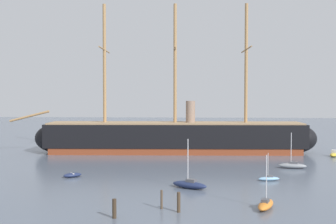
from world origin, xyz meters
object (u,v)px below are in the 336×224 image
dinghy_mid_left (72,175)px  motorboat_far_right (334,154)px  tall_ship (175,137)px  sailboat_foreground_right (266,204)px  sailboat_near_centre (190,184)px  mooring_piling_left_pair (114,209)px  sailboat_mid_right (269,178)px  sailboat_alongside_stern (292,165)px  mooring_piling_right_pair (162,199)px  motorboat_far_left (69,150)px  mooring_piling_nearest (179,202)px

dinghy_mid_left → motorboat_far_right: bearing=28.2°
tall_ship → sailboat_foreground_right: size_ratio=11.12×
sailboat_near_centre → mooring_piling_left_pair: (-7.74, -15.07, 0.45)m
tall_ship → dinghy_mid_left: size_ratio=21.87×
sailboat_mid_right → sailboat_alongside_stern: sailboat_alongside_stern is taller
mooring_piling_left_pair → mooring_piling_right_pair: size_ratio=0.95×
sailboat_mid_right → tall_ship: bearing=117.2°
sailboat_alongside_stern → motorboat_far_left: bearing=157.2°
dinghy_mid_left → mooring_piling_right_pair: size_ratio=1.44×
sailboat_near_centre → mooring_piling_nearest: (-1.05, -12.35, 0.55)m
tall_ship → mooring_piling_right_pair: 47.57m
mooring_piling_nearest → mooring_piling_right_pair: size_ratio=1.04×
sailboat_near_centre → mooring_piling_nearest: bearing=-94.8°
sailboat_mid_right → sailboat_alongside_stern: bearing=62.4°
mooring_piling_left_pair → sailboat_foreground_right: bearing=16.4°
motorboat_far_left → mooring_piling_left_pair: mooring_piling_left_pair is taller
sailboat_mid_right → motorboat_far_right: 32.08m
tall_ship → sailboat_near_centre: size_ratio=9.94×
motorboat_far_left → motorboat_far_right: (57.49, -3.90, 0.06)m
dinghy_mid_left → motorboat_far_left: motorboat_far_left is taller
sailboat_foreground_right → sailboat_near_centre: size_ratio=0.89×
sailboat_mid_right → mooring_piling_nearest: size_ratio=1.88×
sailboat_foreground_right → mooring_piling_nearest: 10.12m
sailboat_foreground_right → dinghy_mid_left: bearing=147.8°
motorboat_far_right → sailboat_near_centre: bearing=-132.1°
motorboat_far_right → mooring_piling_nearest: (-30.74, -45.17, 0.64)m
sailboat_alongside_stern → motorboat_far_right: (11.84, 15.32, -0.04)m
motorboat_far_left → mooring_piling_right_pair: bearing=-62.6°
tall_ship → sailboat_foreground_right: (12.54, -46.69, -3.06)m
dinghy_mid_left → sailboat_near_centre: bearing=-20.7°
tall_ship → sailboat_mid_right: (15.61, -30.36, -3.22)m
dinghy_mid_left → sailboat_alongside_stern: 37.84m
mooring_piling_nearest → mooring_piling_right_pair: (-2.00, 1.34, -0.04)m
motorboat_far_left → mooring_piling_nearest: 55.89m
motorboat_far_left → mooring_piling_left_pair: size_ratio=1.50×
sailboat_foreground_right → motorboat_far_left: bearing=128.0°
motorboat_far_right → mooring_piling_right_pair: (-32.74, -43.83, 0.59)m
dinghy_mid_left → sailboat_mid_right: (30.40, -0.87, 0.00)m
sailboat_foreground_right → sailboat_near_centre: (-8.82, 10.20, 0.06)m
sailboat_alongside_stern → sailboat_mid_right: bearing=-117.6°
sailboat_foreground_right → motorboat_far_left: size_ratio=1.99×
mooring_piling_right_pair → sailboat_near_centre: bearing=74.5°
sailboat_foreground_right → motorboat_far_right: (20.87, 43.02, -0.03)m
sailboat_foreground_right → dinghy_mid_left: 32.29m
sailboat_foreground_right → mooring_piling_left_pair: bearing=-163.6°
dinghy_mid_left → mooring_piling_left_pair: (10.76, -22.07, 0.68)m
mooring_piling_nearest → mooring_piling_left_pair: mooring_piling_nearest is taller
sailboat_foreground_right → mooring_piling_right_pair: 11.91m
motorboat_far_right → mooring_piling_left_pair: (-37.43, -47.89, 0.54)m
sailboat_near_centre → mooring_piling_left_pair: sailboat_near_centre is taller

